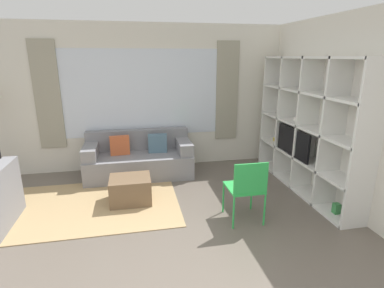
{
  "coord_description": "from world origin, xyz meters",
  "views": [
    {
      "loc": [
        -0.2,
        -2.4,
        2.11
      ],
      "look_at": [
        0.65,
        1.82,
        0.85
      ],
      "focal_mm": 28.0,
      "sensor_mm": 36.0,
      "label": 1
    }
  ],
  "objects": [
    {
      "name": "folding_chair",
      "position": [
        1.19,
        0.92,
        0.52
      ],
      "size": [
        0.44,
        0.46,
        0.86
      ],
      "rotation": [
        0.0,
        0.0,
        3.14
      ],
      "color": "green",
      "rests_on": "ground_plane"
    },
    {
      "name": "shelving_unit",
      "position": [
        2.53,
        1.77,
        1.05
      ],
      "size": [
        0.39,
        2.56,
        2.12
      ],
      "color": "silver",
      "rests_on": "ground_plane"
    },
    {
      "name": "wall_right",
      "position": [
        2.72,
        1.65,
        1.35
      ],
      "size": [
        0.07,
        4.5,
        2.7
      ],
      "primitive_type": "cube",
      "color": "silver",
      "rests_on": "ground_plane"
    },
    {
      "name": "couch_main",
      "position": [
        -0.13,
        2.87,
        0.3
      ],
      "size": [
        1.89,
        0.84,
        0.79
      ],
      "color": "gray",
      "rests_on": "ground_plane"
    },
    {
      "name": "wall_back",
      "position": [
        0.0,
        3.33,
        1.36
      ],
      "size": [
        6.58,
        0.11,
        2.7
      ],
      "color": "silver",
      "rests_on": "ground_plane"
    },
    {
      "name": "area_rug",
      "position": [
        -0.97,
        1.79,
        0.01
      ],
      "size": [
        2.74,
        1.7,
        0.01
      ],
      "primitive_type": "cube",
      "color": "tan",
      "rests_on": "ground_plane"
    },
    {
      "name": "ottoman",
      "position": [
        -0.29,
        1.8,
        0.2
      ],
      "size": [
        0.6,
        0.5,
        0.39
      ],
      "color": "brown",
      "rests_on": "ground_plane"
    },
    {
      "name": "ground_plane",
      "position": [
        0.0,
        0.0,
        0.0
      ],
      "size": [
        16.0,
        16.0,
        0.0
      ],
      "primitive_type": "plane",
      "color": "#665B51"
    }
  ]
}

